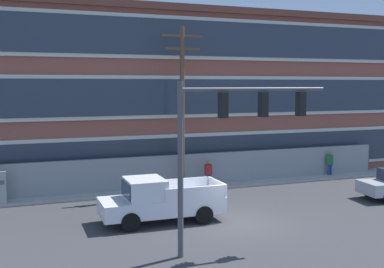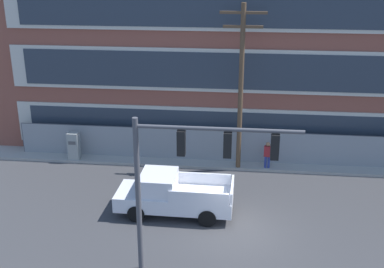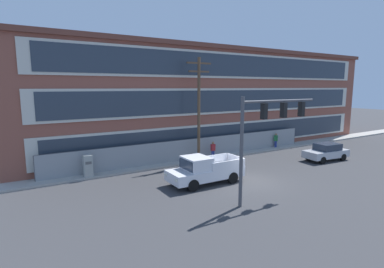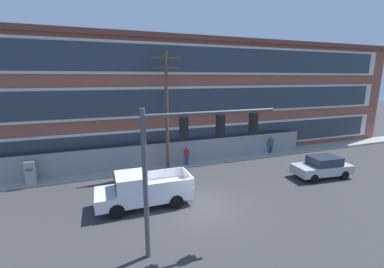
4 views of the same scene
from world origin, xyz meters
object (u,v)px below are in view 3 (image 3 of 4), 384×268
object	(u,v)px
pickup_truck_white	(204,170)
sedan_silver	(326,152)
electrical_cabinet	(88,167)
utility_pole_near_corner	(199,106)
pedestrian_by_fence	(213,149)
traffic_signal_mast	(267,125)
pedestrian_near_cabinet	(276,140)

from	to	relation	value
pickup_truck_white	sedan_silver	distance (m)	13.23
pickup_truck_white	sedan_silver	world-z (taller)	pickup_truck_white
sedan_silver	electrical_cabinet	xyz separation A→B (m)	(-19.81, 5.67, 0.09)
sedan_silver	electrical_cabinet	bearing A→B (deg)	164.03
utility_pole_near_corner	electrical_cabinet	size ratio (longest dim) A/B	5.18
utility_pole_near_corner	pedestrian_by_fence	xyz separation A→B (m)	(1.61, 0.08, -4.06)
pedestrian_by_fence	pickup_truck_white	bearing A→B (deg)	-130.54
traffic_signal_mast	pedestrian_near_cabinet	xyz separation A→B (m)	(11.98, 10.24, -3.53)
pickup_truck_white	utility_pole_near_corner	xyz separation A→B (m)	(2.95, 5.25, 4.10)
pickup_truck_white	pedestrian_by_fence	bearing A→B (deg)	49.46
traffic_signal_mast	sedan_silver	world-z (taller)	traffic_signal_mast
traffic_signal_mast	pedestrian_near_cabinet	bearing A→B (deg)	40.51
traffic_signal_mast	pedestrian_near_cabinet	world-z (taller)	traffic_signal_mast
traffic_signal_mast	utility_pole_near_corner	bearing A→B (deg)	80.36
electrical_cabinet	pedestrian_near_cabinet	size ratio (longest dim) A/B	1.04
pickup_truck_white	utility_pole_near_corner	size ratio (longest dim) A/B	0.60
electrical_cabinet	pedestrian_by_fence	world-z (taller)	electrical_cabinet
pickup_truck_white	sedan_silver	bearing A→B (deg)	-1.28
electrical_cabinet	pedestrian_by_fence	distance (m)	11.15
pedestrian_near_cabinet	pickup_truck_white	bearing A→B (deg)	-156.34
electrical_cabinet	sedan_silver	bearing A→B (deg)	-15.97
sedan_silver	pedestrian_near_cabinet	world-z (taller)	pedestrian_near_cabinet
traffic_signal_mast	pedestrian_by_fence	bearing A→B (deg)	71.53
pickup_truck_white	pedestrian_near_cabinet	size ratio (longest dim) A/B	3.22
pickup_truck_white	sedan_silver	size ratio (longest dim) A/B	1.25
traffic_signal_mast	sedan_silver	bearing A→B (deg)	19.07
sedan_silver	pedestrian_by_fence	bearing A→B (deg)	147.00
sedan_silver	electrical_cabinet	distance (m)	20.61
traffic_signal_mast	pickup_truck_white	distance (m)	5.82
sedan_silver	utility_pole_near_corner	bearing A→B (deg)	151.63
traffic_signal_mast	utility_pole_near_corner	xyz separation A→B (m)	(1.64, 9.67, 0.54)
utility_pole_near_corner	pedestrian_by_fence	world-z (taller)	utility_pole_near_corner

